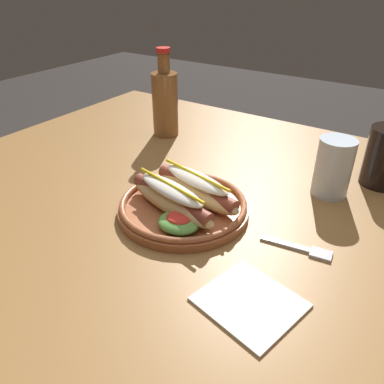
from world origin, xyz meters
The scene contains 6 objects.
dining_table centered at (0.00, 0.00, 0.65)m, with size 1.29×1.01×0.74m.
hot_dog_plate centered at (-0.01, -0.08, 0.77)m, with size 0.25×0.25×0.08m.
fork centered at (0.22, -0.06, 0.74)m, with size 0.12×0.03×0.00m.
water_cup centered at (0.20, 0.15, 0.80)m, with size 0.07×0.07×0.12m, color silver.
glass_bottle centered at (-0.28, 0.22, 0.83)m, with size 0.07×0.07×0.23m.
napkin centered at (0.20, -0.22, 0.74)m, with size 0.13×0.12×0.00m, color white.
Camera 1 is at (0.34, -0.58, 1.15)m, focal length 35.50 mm.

